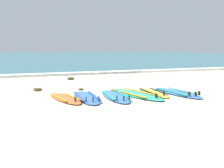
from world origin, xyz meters
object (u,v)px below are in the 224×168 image
at_px(surfboard_1, 86,97).
at_px(surfboard_2, 115,96).
at_px(surfboard_3, 135,94).
at_px(surfboard_4, 153,93).
at_px(surfboard_0, 65,98).
at_px(surfboard_5, 177,93).

relative_size(surfboard_1, surfboard_2, 1.00).
bearing_deg(surfboard_3, surfboard_4, 0.62).
height_order(surfboard_2, surfboard_4, same).
distance_m(surfboard_0, surfboard_2, 1.33).
bearing_deg(surfboard_0, surfboard_4, -1.06).
xyz_separation_m(surfboard_0, surfboard_4, (2.57, -0.05, 0.00)).
bearing_deg(surfboard_0, surfboard_5, -5.65).
distance_m(surfboard_3, surfboard_4, 0.60).
distance_m(surfboard_1, surfboard_5, 2.65).
relative_size(surfboard_1, surfboard_5, 1.02).
bearing_deg(surfboard_4, surfboard_3, -179.38).
bearing_deg(surfboard_1, surfboard_3, 0.51).
bearing_deg(surfboard_5, surfboard_2, 176.60).
bearing_deg(surfboard_1, surfboard_4, 0.54).
relative_size(surfboard_0, surfboard_1, 0.86).
xyz_separation_m(surfboard_1, surfboard_5, (2.64, -0.25, -0.00)).
bearing_deg(surfboard_3, surfboard_1, -179.49).
xyz_separation_m(surfboard_3, surfboard_4, (0.60, 0.01, 0.00)).
relative_size(surfboard_0, surfboard_3, 0.75).
bearing_deg(surfboard_3, surfboard_5, -12.09).
height_order(surfboard_0, surfboard_1, same).
relative_size(surfboard_2, surfboard_5, 1.02).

